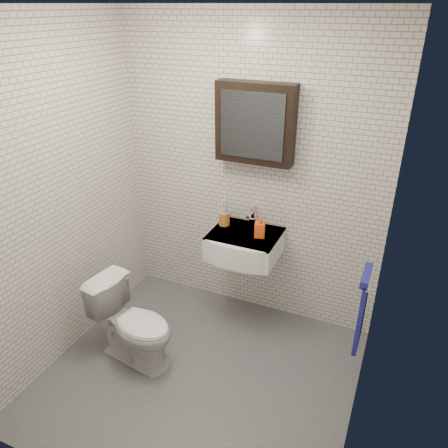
# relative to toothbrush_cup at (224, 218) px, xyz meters

# --- Properties ---
(ground) EXTENTS (2.20, 2.00, 0.01)m
(ground) POSITION_rel_toothbrush_cup_xyz_m (0.16, -0.84, -0.91)
(ground) COLOR #46484D
(ground) RESTS_ON ground
(room_shell) EXTENTS (2.22, 2.02, 2.51)m
(room_shell) POSITION_rel_toothbrush_cup_xyz_m (0.16, -0.84, 0.55)
(room_shell) COLOR silver
(room_shell) RESTS_ON ground
(washbasin) EXTENTS (0.55, 0.50, 0.20)m
(washbasin) POSITION_rel_toothbrush_cup_xyz_m (0.21, -0.11, -0.16)
(washbasin) COLOR white
(washbasin) RESTS_ON room_shell
(faucet) EXTENTS (0.06, 0.20, 0.15)m
(faucet) POSITION_rel_toothbrush_cup_xyz_m (0.21, 0.09, 0.00)
(faucet) COLOR silver
(faucet) RESTS_ON washbasin
(mirror_cabinet) EXTENTS (0.60, 0.15, 0.60)m
(mirror_cabinet) POSITION_rel_toothbrush_cup_xyz_m (0.21, 0.08, 0.79)
(mirror_cabinet) COLOR black
(mirror_cabinet) RESTS_ON room_shell
(towel_rail) EXTENTS (0.09, 0.30, 0.58)m
(towel_rail) POSITION_rel_toothbrush_cup_xyz_m (1.21, -0.49, -0.19)
(towel_rail) COLOR silver
(towel_rail) RESTS_ON room_shell
(toothbrush_cup) EXTENTS (0.09, 0.09, 0.25)m
(toothbrush_cup) POSITION_rel_toothbrush_cup_xyz_m (0.00, 0.00, 0.00)
(toothbrush_cup) COLOR #B06A2C
(toothbrush_cup) RESTS_ON washbasin
(soap_bottle) EXTENTS (0.10, 0.10, 0.18)m
(soap_bottle) POSITION_rel_toothbrush_cup_xyz_m (0.34, -0.08, 0.03)
(soap_bottle) COLOR #FF591A
(soap_bottle) RESTS_ON washbasin
(toilet) EXTENTS (0.71, 0.47, 0.67)m
(toilet) POSITION_rel_toothbrush_cup_xyz_m (-0.37, -0.86, -0.58)
(toilet) COLOR white
(toilet) RESTS_ON ground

